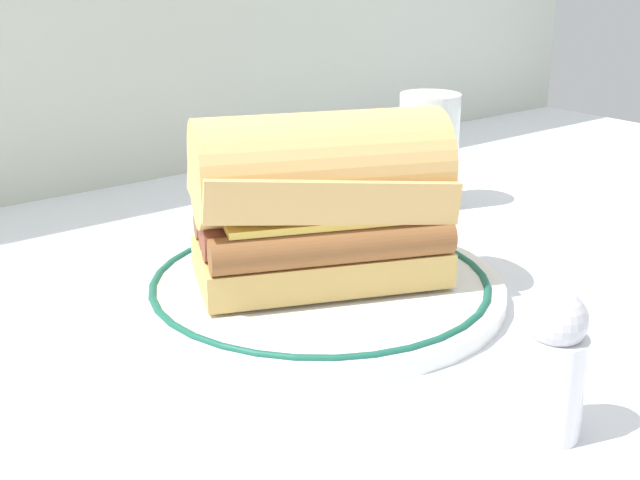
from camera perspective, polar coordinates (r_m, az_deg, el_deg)
name	(u,v)px	position (r m, az deg, el deg)	size (l,w,h in m)	color
ground_plane	(343,295)	(0.64, 1.60, -3.77)	(1.50, 1.50, 0.00)	silver
plate	(320,286)	(0.63, 0.00, -3.17)	(0.28, 0.28, 0.01)	white
sausage_sandwich	(320,199)	(0.61, 0.00, 2.83)	(0.21, 0.16, 0.13)	#DDB361
drinking_glass	(428,158)	(0.85, 7.42, 5.64)	(0.06, 0.06, 0.11)	silver
salt_shaker	(553,366)	(0.46, 15.71, -8.35)	(0.04, 0.04, 0.08)	white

